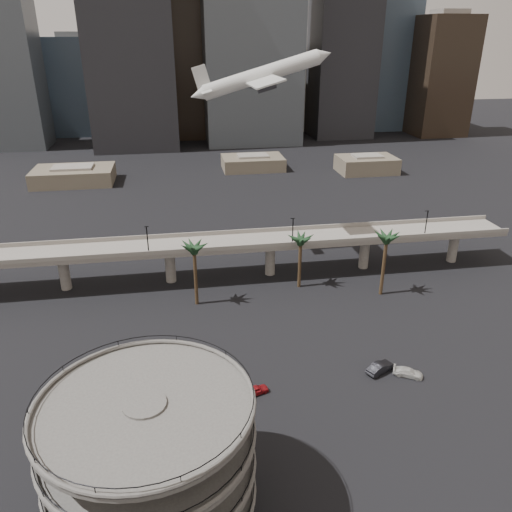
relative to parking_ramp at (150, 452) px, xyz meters
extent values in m
plane|color=black|center=(13.00, 4.00, -9.84)|extent=(700.00, 700.00, 0.00)
cylinder|color=#524F4C|center=(0.00, 0.00, -1.84)|extent=(4.40, 4.40, 16.50)
cylinder|color=#524F4C|center=(0.00, 0.00, -6.06)|extent=(22.00, 22.00, 0.45)
torus|color=#524F4C|center=(0.00, 0.00, -5.59)|extent=(22.20, 22.20, 0.50)
torus|color=black|center=(0.00, 0.00, -4.79)|extent=(21.80, 21.80, 0.10)
cylinder|color=#524F4C|center=(0.00, 0.00, -2.06)|extent=(22.00, 22.00, 0.45)
torus|color=#524F4C|center=(0.00, 0.00, -1.59)|extent=(22.20, 22.20, 0.50)
torus|color=black|center=(0.00, 0.00, -0.79)|extent=(21.80, 21.80, 0.10)
cylinder|color=#524F4C|center=(0.00, 0.00, 1.94)|extent=(22.00, 22.00, 0.45)
torus|color=#524F4C|center=(0.00, 0.00, 2.41)|extent=(22.20, 22.20, 0.50)
torus|color=black|center=(0.00, 0.00, 3.21)|extent=(21.80, 21.80, 0.10)
cylinder|color=#524F4C|center=(0.00, 0.00, 5.94)|extent=(22.00, 22.00, 0.45)
torus|color=#524F4C|center=(0.00, 0.00, 6.41)|extent=(22.20, 22.20, 0.50)
torus|color=black|center=(0.00, 0.00, 7.21)|extent=(21.80, 21.80, 0.10)
cube|color=gray|center=(13.00, 59.00, -1.84)|extent=(130.00, 9.00, 0.90)
cube|color=gray|center=(13.00, 54.50, -0.94)|extent=(130.00, 0.30, 1.00)
cube|color=gray|center=(13.00, 63.50, -0.94)|extent=(130.00, 0.30, 1.00)
cylinder|color=gray|center=(-20.00, 59.00, -6.04)|extent=(2.20, 2.20, 8.00)
cylinder|color=gray|center=(2.00, 59.00, -6.04)|extent=(2.20, 2.20, 8.00)
cylinder|color=gray|center=(24.00, 59.00, -6.04)|extent=(2.20, 2.20, 8.00)
cylinder|color=gray|center=(46.00, 59.00, -6.04)|extent=(2.20, 2.20, 8.00)
cylinder|color=gray|center=(68.00, 59.00, -6.04)|extent=(2.20, 2.20, 8.00)
cylinder|color=black|center=(-2.00, 55.00, 1.66)|extent=(0.24, 0.24, 6.00)
cylinder|color=black|center=(28.00, 55.00, 1.66)|extent=(0.24, 0.24, 6.00)
cylinder|color=black|center=(58.00, 55.00, 1.66)|extent=(0.24, 0.24, 6.00)
cylinder|color=#44331D|center=(7.00, 48.00, -3.76)|extent=(0.70, 0.70, 12.15)
ellipsoid|color=#17341B|center=(7.00, 48.00, 2.71)|extent=(4.40, 4.40, 2.00)
cylinder|color=#44331D|center=(29.00, 52.00, -4.44)|extent=(0.70, 0.70, 10.80)
ellipsoid|color=#17341B|center=(29.00, 52.00, 1.36)|extent=(4.40, 4.40, 2.00)
cylinder|color=#44331D|center=(45.00, 46.00, -3.54)|extent=(0.70, 0.70, 12.60)
ellipsoid|color=#17341B|center=(45.00, 46.00, 3.16)|extent=(4.40, 4.40, 2.00)
cube|color=#655A4B|center=(-32.00, 144.00, -7.09)|extent=(28.00, 18.00, 5.50)
cube|color=gray|center=(-32.00, 144.00, -3.94)|extent=(14.00, 9.00, 0.80)
cube|color=#655A4B|center=(35.00, 154.00, -7.34)|extent=(24.00, 16.00, 5.00)
cube|color=gray|center=(35.00, 154.00, -4.44)|extent=(12.00, 8.00, 0.80)
cube|color=#655A4B|center=(78.00, 142.00, -6.84)|extent=(22.00, 15.00, 6.00)
cube|color=gray|center=(78.00, 142.00, -3.44)|extent=(11.00, 7.50, 0.80)
cube|color=#474E54|center=(-67.00, 214.00, 29.32)|extent=(26.00, 24.00, 78.31)
cube|color=#394959|center=(-42.00, 249.00, 14.26)|extent=(30.00, 30.00, 48.19)
cube|color=gray|center=(-42.00, 249.00, 39.55)|extent=(16.50, 16.50, 2.40)
cube|color=black|center=(-12.00, 204.00, 45.38)|extent=(38.00, 30.00, 110.44)
cube|color=black|center=(18.00, 229.00, 35.34)|extent=(28.00, 26.00, 90.36)
cube|color=#474E54|center=(43.00, 209.00, 50.40)|extent=(45.00, 32.00, 120.48)
cube|color=#85785C|center=(68.00, 244.00, 11.25)|extent=(24.00, 24.00, 42.17)
cube|color=gray|center=(68.00, 244.00, 33.53)|extent=(13.20, 13.20, 2.40)
cube|color=black|center=(91.00, 219.00, 37.85)|extent=(30.00, 28.00, 95.38)
cube|color=#394959|center=(118.00, 239.00, 25.30)|extent=(34.00, 30.00, 70.28)
cube|color=black|center=(143.00, 214.00, 19.28)|extent=(26.00, 26.00, 58.23)
cube|color=gray|center=(143.00, 214.00, 49.59)|extent=(14.30, 14.30, 2.40)
cube|color=#85785C|center=(31.00, 264.00, 9.24)|extent=(22.00, 22.00, 38.15)
cube|color=gray|center=(31.00, 264.00, 29.51)|extent=(12.10, 12.10, 2.40)
cylinder|color=silver|center=(24.02, 71.48, 31.70)|extent=(25.95, 3.98, 10.21)
cone|color=silver|center=(37.83, 71.82, 35.58)|extent=(4.10, 3.43, 4.09)
cone|color=silver|center=(10.20, 71.13, 27.83)|extent=(3.99, 3.06, 3.73)
cube|color=silver|center=(23.27, 71.46, 30.92)|extent=(6.58, 27.93, 1.94)
cube|color=silver|center=(11.88, 71.17, 28.68)|extent=(2.43, 9.31, 0.82)
cube|color=silver|center=(11.18, 71.16, 31.18)|extent=(4.24, 0.43, 5.71)
cylinder|color=#29292F|center=(23.94, 76.57, 29.79)|extent=(4.29, 1.96, 2.83)
cylinder|color=#29292F|center=(24.20, 66.39, 29.79)|extent=(4.29, 1.96, 2.83)
imported|color=#A6171E|center=(14.24, 19.04, -9.15)|extent=(4.35, 2.87, 1.37)
imported|color=black|center=(34.75, 21.12, -9.00)|extent=(5.30, 3.93, 1.67)
imported|color=silver|center=(38.74, 19.41, -9.16)|extent=(4.97, 3.84, 1.34)
camera|label=1|loc=(4.62, -40.29, 39.78)|focal=35.00mm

